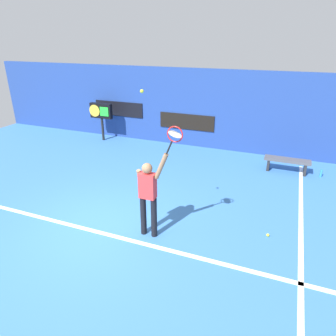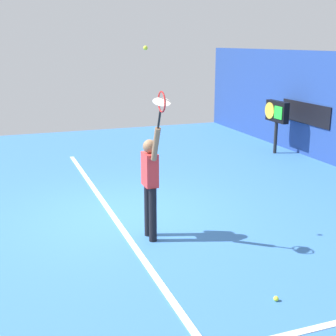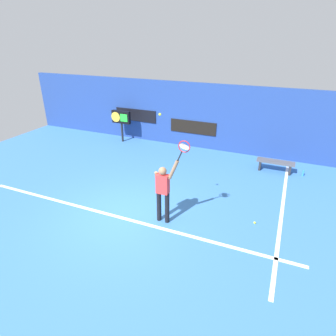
{
  "view_description": "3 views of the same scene",
  "coord_description": "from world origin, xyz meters",
  "px_view_note": "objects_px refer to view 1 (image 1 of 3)",
  "views": [
    {
      "loc": [
        3.65,
        -4.9,
        4.01
      ],
      "look_at": [
        1.34,
        0.89,
        1.33
      ],
      "focal_mm": 32.78,
      "sensor_mm": 36.0,
      "label": 1
    },
    {
      "loc": [
        8.12,
        -2.06,
        3.2
      ],
      "look_at": [
        1.39,
        0.4,
        1.25
      ],
      "focal_mm": 49.95,
      "sensor_mm": 36.0,
      "label": 2
    },
    {
      "loc": [
        4.0,
        -6.05,
        4.85
      ],
      "look_at": [
        0.99,
        0.96,
        1.29
      ],
      "focal_mm": 30.69,
      "sensor_mm": 36.0,
      "label": 3
    }
  ],
  "objects_px": {
    "tennis_racket": "(174,136)",
    "scoreboard_clock": "(101,112)",
    "court_bench": "(287,162)",
    "water_bottle": "(321,173)",
    "tennis_player": "(148,194)",
    "tennis_ball": "(142,91)",
    "spare_ball": "(268,235)"
  },
  "relations": [
    {
      "from": "water_bottle",
      "to": "spare_ball",
      "type": "height_order",
      "value": "water_bottle"
    },
    {
      "from": "tennis_racket",
      "to": "water_bottle",
      "type": "relative_size",
      "value": 2.6
    },
    {
      "from": "water_bottle",
      "to": "spare_ball",
      "type": "relative_size",
      "value": 3.53
    },
    {
      "from": "tennis_player",
      "to": "spare_ball",
      "type": "distance_m",
      "value": 2.77
    },
    {
      "from": "tennis_player",
      "to": "spare_ball",
      "type": "bearing_deg",
      "value": 19.99
    },
    {
      "from": "water_bottle",
      "to": "tennis_player",
      "type": "bearing_deg",
      "value": -127.99
    },
    {
      "from": "tennis_ball",
      "to": "tennis_player",
      "type": "bearing_deg",
      "value": 39.16
    },
    {
      "from": "tennis_ball",
      "to": "scoreboard_clock",
      "type": "distance_m",
      "value": 7.34
    },
    {
      "from": "tennis_racket",
      "to": "scoreboard_clock",
      "type": "height_order",
      "value": "tennis_racket"
    },
    {
      "from": "water_bottle",
      "to": "tennis_ball",
      "type": "bearing_deg",
      "value": -128.12
    },
    {
      "from": "tennis_ball",
      "to": "spare_ball",
      "type": "bearing_deg",
      "value": 20.43
    },
    {
      "from": "court_bench",
      "to": "water_bottle",
      "type": "distance_m",
      "value": 1.04
    },
    {
      "from": "spare_ball",
      "to": "scoreboard_clock",
      "type": "bearing_deg",
      "value": 147.62
    },
    {
      "from": "tennis_player",
      "to": "court_bench",
      "type": "distance_m",
      "value": 5.42
    },
    {
      "from": "tennis_ball",
      "to": "spare_ball",
      "type": "xyz_separation_m",
      "value": [
        2.48,
        0.92,
        -3.07
      ]
    },
    {
      "from": "tennis_ball",
      "to": "water_bottle",
      "type": "bearing_deg",
      "value": 51.88
    },
    {
      "from": "scoreboard_clock",
      "to": "spare_ball",
      "type": "bearing_deg",
      "value": -32.38
    },
    {
      "from": "scoreboard_clock",
      "to": "court_bench",
      "type": "height_order",
      "value": "scoreboard_clock"
    },
    {
      "from": "tennis_racket",
      "to": "spare_ball",
      "type": "relative_size",
      "value": 9.16
    },
    {
      "from": "spare_ball",
      "to": "tennis_player",
      "type": "bearing_deg",
      "value": -160.01
    },
    {
      "from": "tennis_ball",
      "to": "water_bottle",
      "type": "relative_size",
      "value": 0.28
    },
    {
      "from": "tennis_player",
      "to": "scoreboard_clock",
      "type": "bearing_deg",
      "value": 130.81
    },
    {
      "from": "tennis_racket",
      "to": "tennis_player",
      "type": "bearing_deg",
      "value": 179.57
    },
    {
      "from": "tennis_racket",
      "to": "tennis_ball",
      "type": "distance_m",
      "value": 0.99
    },
    {
      "from": "court_bench",
      "to": "water_bottle",
      "type": "bearing_deg",
      "value": 0.0
    },
    {
      "from": "tennis_ball",
      "to": "water_bottle",
      "type": "distance_m",
      "value": 6.71
    },
    {
      "from": "spare_ball",
      "to": "water_bottle",
      "type": "bearing_deg",
      "value": 72.08
    },
    {
      "from": "tennis_racket",
      "to": "water_bottle",
      "type": "height_order",
      "value": "tennis_racket"
    },
    {
      "from": "court_bench",
      "to": "scoreboard_clock",
      "type": "bearing_deg",
      "value": 174.72
    },
    {
      "from": "tennis_ball",
      "to": "spare_ball",
      "type": "distance_m",
      "value": 4.05
    },
    {
      "from": "court_bench",
      "to": "spare_ball",
      "type": "relative_size",
      "value": 20.59
    },
    {
      "from": "court_bench",
      "to": "water_bottle",
      "type": "height_order",
      "value": "court_bench"
    }
  ]
}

